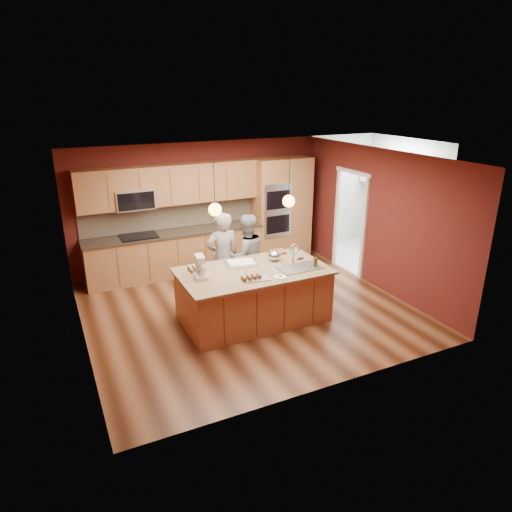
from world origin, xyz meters
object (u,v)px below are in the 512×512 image
person_right (246,256)px  mixing_bowl (274,256)px  island (254,294)px  person_left (223,257)px  stand_mixer (200,268)px

person_right → mixing_bowl: bearing=108.2°
island → mixing_bowl: (0.50, 0.25, 0.53)m
person_right → mixing_bowl: 0.76m
island → person_left: person_left is taller
island → person_right: 1.04m
person_left → mixing_bowl: size_ratio=7.56×
island → person_right: person_right is taller
mixing_bowl → stand_mixer: bearing=-172.7°
island → stand_mixer: size_ratio=6.64×
island → person_right: size_ratio=1.55×
island → mixing_bowl: 0.77m
island → stand_mixer: bearing=176.0°
person_left → stand_mixer: (-0.72, -0.88, 0.23)m
person_right → stand_mixer: bearing=37.2°
island → person_left: size_ratio=1.46×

